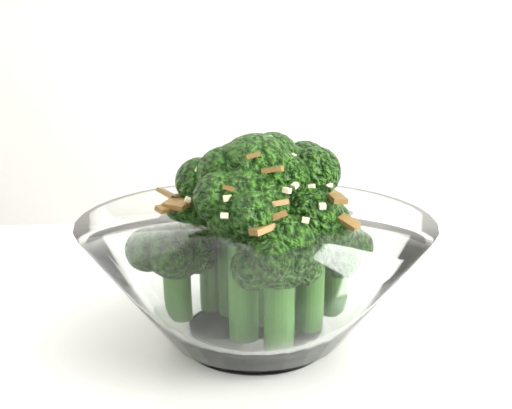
% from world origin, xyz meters
% --- Properties ---
extents(broccoli_dish, '(0.25, 0.25, 0.15)m').
position_xyz_m(broccoli_dish, '(0.05, -0.00, 0.81)').
color(broccoli_dish, white).
rests_on(broccoli_dish, table).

